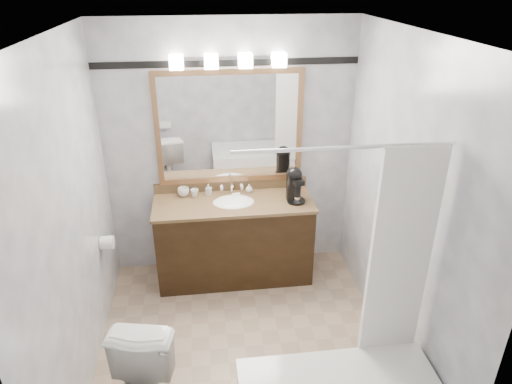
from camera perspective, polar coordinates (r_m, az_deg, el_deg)
room at (r=3.28m, az=-1.55°, el=-3.06°), size 2.42×2.62×2.52m
vanity at (r=4.57m, az=-2.73°, el=-5.77°), size 1.53×0.58×0.97m
mirror at (r=4.36m, az=-3.31°, el=8.00°), size 1.40×0.04×1.10m
vanity_light_bar at (r=4.16m, az=-3.48°, el=16.10°), size 1.02×0.14×0.12m
accent_stripe at (r=4.23m, az=-3.54°, el=15.81°), size 2.40×0.01×0.06m
tp_roll at (r=4.21m, az=-18.11°, el=-6.04°), size 0.11×0.12×0.12m
coffee_maker at (r=4.34m, az=4.80°, el=1.07°), size 0.18×0.22×0.33m
cup_left at (r=4.51m, az=-9.04°, el=0.02°), size 0.14×0.14×0.09m
cup_right at (r=4.49m, az=-7.68°, el=-0.10°), size 0.09×0.09×0.07m
soap_bottle_a at (r=4.49m, az=-5.96°, el=0.31°), size 0.07×0.07×0.11m
soap_bottle_b at (r=4.53m, az=-0.87°, el=0.48°), size 0.08×0.08×0.09m
soap_bar at (r=4.47m, az=-2.51°, el=-0.36°), size 0.08×0.05×0.02m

